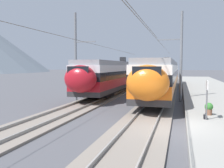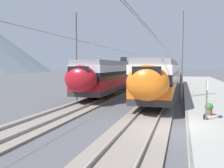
% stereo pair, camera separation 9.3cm
% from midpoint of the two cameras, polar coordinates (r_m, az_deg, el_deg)
% --- Properties ---
extents(ground_plane, '(400.00, 400.00, 0.00)m').
position_cam_midpoint_polar(ground_plane, '(13.05, 12.99, -10.68)').
color(ground_plane, '#4C4C51').
extents(track_near, '(120.00, 3.00, 0.28)m').
position_cam_midpoint_polar(track_near, '(13.17, 6.37, -10.15)').
color(track_near, slate).
rests_on(track_near, ground).
extents(track_far, '(120.00, 3.00, 0.28)m').
position_cam_midpoint_polar(track_far, '(15.21, -16.23, -8.35)').
color(track_far, slate).
rests_on(track_far, ground).
extents(train_near_platform, '(32.55, 2.94, 4.27)m').
position_cam_midpoint_polar(train_near_platform, '(30.87, 11.76, 2.05)').
color(train_near_platform, '#2D2D30').
rests_on(train_near_platform, track_near).
extents(train_far_track, '(24.09, 3.00, 4.27)m').
position_cam_midpoint_polar(train_far_track, '(30.92, 0.75, 2.12)').
color(train_far_track, '#2D2D30').
rests_on(train_far_track, track_far).
extents(catenary_mast_mid, '(42.62, 2.27, 8.33)m').
position_cam_midpoint_polar(catenary_mast_mid, '(23.98, 15.17, 6.36)').
color(catenary_mast_mid, slate).
rests_on(catenary_mast_mid, ground).
extents(catenary_mast_far_side, '(42.62, 2.14, 8.32)m').
position_cam_midpoint_polar(catenary_mast_far_side, '(23.89, -8.19, 6.40)').
color(catenary_mast_far_side, slate).
rests_on(catenary_mast_far_side, ground).
extents(platform_sign, '(0.70, 0.08, 2.16)m').
position_cam_midpoint_polar(platform_sign, '(14.40, 20.79, -1.51)').
color(platform_sign, '#59595B').
rests_on(platform_sign, platform_slab).
extents(handbag_near_sign, '(0.32, 0.18, 0.36)m').
position_cam_midpoint_polar(handbag_near_sign, '(14.82, 20.45, -7.06)').
color(handbag_near_sign, black).
rests_on(handbag_near_sign, platform_slab).
extents(potted_plant_platform_edge, '(0.49, 0.49, 0.74)m').
position_cam_midpoint_polar(potted_plant_platform_edge, '(16.04, 21.18, -5.16)').
color(potted_plant_platform_edge, brown).
rests_on(potted_plant_platform_edge, platform_slab).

